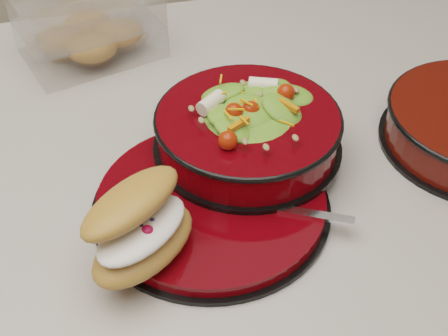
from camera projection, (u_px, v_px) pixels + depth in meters
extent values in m
cube|color=silver|center=(228.00, 334.00, 1.13)|extent=(1.16, 0.66, 0.86)
cube|color=#A19D94|center=(230.00, 144.00, 0.83)|extent=(1.24, 0.74, 0.04)
cylinder|color=black|center=(211.00, 206.00, 0.71)|extent=(0.27, 0.27, 0.01)
cylinder|color=#500206|center=(211.00, 200.00, 0.70)|extent=(0.26, 0.26, 0.01)
torus|color=black|center=(222.00, 202.00, 0.69)|extent=(0.15, 0.15, 0.01)
cylinder|color=black|center=(247.00, 146.00, 0.76)|extent=(0.23, 0.23, 0.01)
cylinder|color=#500206|center=(248.00, 130.00, 0.74)|extent=(0.21, 0.21, 0.04)
torus|color=black|center=(248.00, 118.00, 0.73)|extent=(0.22, 0.22, 0.01)
ellipsoid|color=#508324|center=(248.00, 120.00, 0.73)|extent=(0.18, 0.18, 0.07)
sphere|color=#B81D07|center=(287.00, 85.00, 0.71)|extent=(0.02, 0.02, 0.02)
sphere|color=#B81D07|center=(239.00, 70.00, 0.73)|extent=(0.02, 0.02, 0.02)
sphere|color=#B81D07|center=(210.00, 96.00, 0.69)|extent=(0.02, 0.02, 0.02)
sphere|color=#B81D07|center=(261.00, 114.00, 0.67)|extent=(0.02, 0.02, 0.02)
cylinder|color=silver|center=(264.00, 69.00, 0.74)|extent=(0.03, 0.04, 0.02)
cylinder|color=silver|center=(211.00, 87.00, 0.71)|extent=(0.04, 0.03, 0.02)
cube|color=orange|center=(239.00, 108.00, 0.68)|extent=(0.03, 0.03, 0.01)
cube|color=orange|center=(290.00, 89.00, 0.70)|extent=(0.03, 0.02, 0.01)
ellipsoid|color=#BE7C3A|center=(144.00, 244.00, 0.62)|extent=(0.14, 0.13, 0.04)
ellipsoid|color=white|center=(142.00, 230.00, 0.61)|extent=(0.12, 0.11, 0.02)
ellipsoid|color=#BE7C3A|center=(137.00, 201.00, 0.60)|extent=(0.14, 0.13, 0.03)
sphere|color=#B40C2F|center=(121.00, 229.00, 0.60)|extent=(0.01, 0.01, 0.01)
sphere|color=#B40C2F|center=(147.00, 231.00, 0.60)|extent=(0.01, 0.01, 0.01)
sphere|color=#191947|center=(133.00, 223.00, 0.61)|extent=(0.01, 0.01, 0.01)
sphere|color=#191947|center=(152.00, 222.00, 0.61)|extent=(0.01, 0.01, 0.01)
sphere|color=#191947|center=(142.00, 228.00, 0.60)|extent=(0.01, 0.01, 0.01)
cube|color=silver|center=(298.00, 212.00, 0.68)|extent=(0.11, 0.07, 0.00)
cube|color=silver|center=(230.00, 200.00, 0.69)|extent=(0.04, 0.04, 0.00)
cube|color=white|center=(90.00, 39.00, 0.94)|extent=(0.23, 0.19, 0.05)
cube|color=white|center=(86.00, 10.00, 0.91)|extent=(0.23, 0.19, 0.04)
ellipsoid|color=#BE7C3A|center=(60.00, 40.00, 0.93)|extent=(0.07, 0.06, 0.04)
ellipsoid|color=#BE7C3A|center=(119.00, 33.00, 0.95)|extent=(0.07, 0.06, 0.04)
ellipsoid|color=#BE7C3A|center=(88.00, 25.00, 0.96)|extent=(0.07, 0.06, 0.04)
ellipsoid|color=#BE7C3A|center=(92.00, 48.00, 0.91)|extent=(0.07, 0.06, 0.04)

